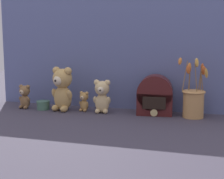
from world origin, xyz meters
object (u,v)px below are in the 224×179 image
(teddy_bear_small, at_px, (25,96))
(teddy_bear_tiny, at_px, (84,101))
(teddy_bear_large, at_px, (62,88))
(flower_vase, at_px, (193,100))
(teddy_bear_medium, at_px, (102,96))
(decorative_tin_tall, at_px, (43,105))
(vintage_radio, at_px, (155,97))

(teddy_bear_small, xyz_separation_m, teddy_bear_tiny, (0.37, 0.03, -0.02))
(teddy_bear_small, bearing_deg, teddy_bear_large, 1.75)
(teddy_bear_large, xyz_separation_m, flower_vase, (0.75, 0.04, -0.04))
(teddy_bear_medium, relative_size, decorative_tin_tall, 2.42)
(teddy_bear_small, distance_m, teddy_bear_tiny, 0.37)
(teddy_bear_large, relative_size, teddy_bear_tiny, 2.21)
(teddy_bear_medium, xyz_separation_m, flower_vase, (0.51, 0.03, -0.01))
(teddy_bear_tiny, bearing_deg, vintage_radio, 5.65)
(flower_vase, bearing_deg, teddy_bear_large, -176.79)
(teddy_bear_tiny, xyz_separation_m, decorative_tin_tall, (-0.25, -0.03, -0.03))
(teddy_bear_large, height_order, vintage_radio, teddy_bear_large)
(teddy_bear_small, height_order, teddy_bear_tiny, teddy_bear_small)
(teddy_bear_large, xyz_separation_m, teddy_bear_tiny, (0.13, 0.02, -0.07))
(teddy_bear_small, xyz_separation_m, flower_vase, (0.99, 0.05, 0.02))
(teddy_bear_tiny, xyz_separation_m, vintage_radio, (0.41, 0.04, 0.04))
(teddy_bear_small, bearing_deg, flower_vase, 2.85)
(vintage_radio, height_order, decorative_tin_tall, vintage_radio)
(teddy_bear_large, distance_m, decorative_tin_tall, 0.16)
(vintage_radio, distance_m, decorative_tin_tall, 0.67)
(teddy_bear_small, bearing_deg, teddy_bear_tiny, 4.43)
(teddy_bear_large, xyz_separation_m, decorative_tin_tall, (-0.12, -0.01, -0.11))
(teddy_bear_small, height_order, flower_vase, flower_vase)
(teddy_bear_large, height_order, decorative_tin_tall, teddy_bear_large)
(teddy_bear_medium, distance_m, vintage_radio, 0.30)
(teddy_bear_medium, xyz_separation_m, decorative_tin_tall, (-0.37, -0.02, -0.07))
(teddy_bear_large, relative_size, vintage_radio, 1.17)
(teddy_bear_large, distance_m, teddy_bear_tiny, 0.15)
(teddy_bear_small, relative_size, vintage_radio, 0.66)
(teddy_bear_tiny, bearing_deg, teddy_bear_small, -175.57)
(teddy_bear_large, height_order, teddy_bear_tiny, teddy_bear_large)
(teddy_bear_small, distance_m, decorative_tin_tall, 0.13)
(teddy_bear_tiny, distance_m, decorative_tin_tall, 0.25)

